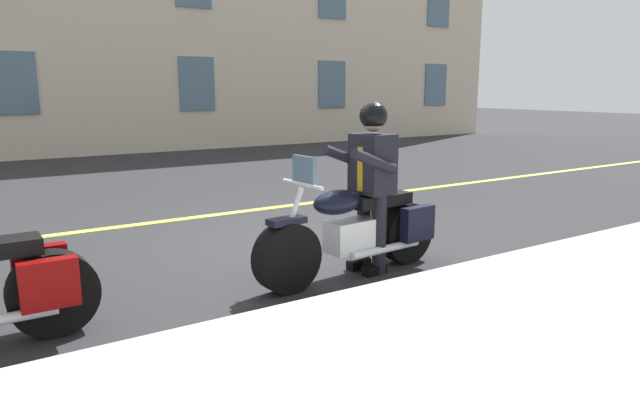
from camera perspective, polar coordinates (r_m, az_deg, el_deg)
ground_plane at (r=7.02m, az=-2.35°, el=-4.32°), size 80.00×80.00×0.00m
lane_center_stripe at (r=8.75m, az=-8.99°, el=-1.31°), size 60.00×0.16×0.01m
motorcycle_main at (r=5.75m, az=3.68°, el=-3.14°), size 2.22×0.71×1.26m
rider_main at (r=5.76m, az=5.15°, el=2.79°), size 0.65×0.58×1.74m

